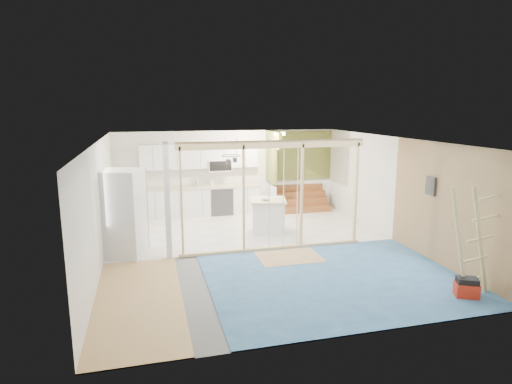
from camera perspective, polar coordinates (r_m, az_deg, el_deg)
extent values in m
cube|color=slate|center=(10.14, 0.60, -7.87)|extent=(7.00, 8.00, 0.01)
cube|color=white|center=(9.61, 0.64, 6.94)|extent=(7.00, 8.00, 0.01)
cube|color=white|center=(13.63, -3.78, 2.71)|extent=(7.00, 0.01, 2.60)
cube|color=white|center=(6.16, 10.48, -8.15)|extent=(7.00, 0.01, 2.60)
cube|color=white|center=(9.52, -20.18, -1.72)|extent=(0.01, 8.00, 2.60)
cube|color=white|center=(11.21, 18.16, 0.30)|extent=(0.01, 8.00, 2.60)
cube|color=white|center=(11.99, -1.90, -4.78)|extent=(7.00, 4.00, 0.02)
cube|color=teal|center=(8.71, 10.63, -11.32)|extent=(5.00, 4.00, 0.02)
cube|color=tan|center=(7.97, -15.38, -13.74)|extent=(1.50, 4.00, 0.02)
cube|color=tan|center=(9.73, 4.41, -8.63)|extent=(1.40, 1.00, 0.01)
cube|color=tan|center=(9.70, 2.36, 6.38)|extent=(4.40, 0.09, 0.18)
cube|color=tan|center=(10.20, 2.25, -7.46)|extent=(4.40, 0.09, 0.06)
cube|color=silver|center=(9.48, -11.74, -1.31)|extent=(0.12, 0.14, 2.60)
cube|color=tan|center=(9.49, -9.93, -1.22)|extent=(0.04, 0.09, 2.40)
cube|color=tan|center=(9.70, -1.66, -0.79)|extent=(0.05, 0.09, 2.40)
cube|color=tan|center=(10.10, 6.11, -0.37)|extent=(0.04, 0.09, 2.40)
cube|color=tan|center=(10.66, 13.17, 0.02)|extent=(0.04, 0.09, 2.40)
cylinder|color=silver|center=(9.83, 1.79, -1.10)|extent=(0.02, 0.02, 2.35)
cylinder|color=silver|center=(10.10, 5.53, -0.82)|extent=(0.02, 0.02, 2.35)
cylinder|color=silver|center=(9.96, 3.67, -0.95)|extent=(0.02, 0.02, 2.35)
cube|color=white|center=(13.36, -7.28, -1.29)|extent=(3.60, 0.60, 0.88)
cube|color=beige|center=(13.27, -7.33, 0.67)|extent=(3.66, 0.64, 0.05)
cube|color=white|center=(12.21, -17.38, -2.92)|extent=(0.60, 1.60, 0.88)
cube|color=beige|center=(12.11, -17.51, -0.78)|extent=(0.64, 1.64, 0.05)
cube|color=white|center=(13.25, -7.50, 4.79)|extent=(3.60, 0.34, 0.75)
cube|color=white|center=(13.33, -4.88, 3.58)|extent=(0.72, 0.38, 0.36)
cube|color=black|center=(13.15, -4.74, 3.48)|extent=(0.68, 0.02, 0.30)
cube|color=olive|center=(13.44, 2.03, 4.75)|extent=(0.10, 0.90, 1.60)
cube|color=white|center=(13.66, 1.99, -0.88)|extent=(0.10, 0.90, 0.90)
cube|color=olive|center=(12.72, 2.95, 6.86)|extent=(0.10, 0.50, 0.50)
cube|color=olive|center=(14.19, 5.82, 4.84)|extent=(2.20, 0.04, 1.60)
cube|color=white|center=(14.39, 5.72, -0.31)|extent=(2.20, 0.04, 0.90)
cube|color=#905E2A|center=(13.75, 6.60, -2.37)|extent=(1.70, 0.26, 0.20)
cube|color=#905E2A|center=(13.94, 6.23, -1.33)|extent=(1.70, 0.26, 0.20)
cube|color=#905E2A|center=(14.13, 5.88, -0.32)|extent=(1.70, 0.26, 0.20)
cube|color=#905E2A|center=(14.33, 5.54, 0.67)|extent=(1.70, 0.26, 0.20)
torus|color=black|center=(11.43, -3.33, 4.85)|extent=(0.52, 0.52, 0.02)
cylinder|color=black|center=(11.38, -4.08, 6.08)|extent=(0.01, 0.01, 0.50)
cylinder|color=black|center=(11.44, -2.60, 6.12)|extent=(0.01, 0.01, 0.50)
cylinder|color=#39393E|center=(11.34, -3.71, 4.03)|extent=(0.14, 0.14, 0.14)
cylinder|color=#39393E|center=(11.57, -2.83, 4.28)|extent=(0.12, 0.12, 0.12)
cube|color=tan|center=(9.62, 24.44, -1.92)|extent=(0.02, 4.00, 2.60)
cube|color=#39393E|center=(9.98, 22.24, 0.76)|extent=(0.04, 0.30, 0.40)
cylinder|color=#FFEABF|center=(12.88, 3.18, 7.76)|extent=(0.32, 0.32, 0.08)
cube|color=silver|center=(9.99, -17.37, -2.79)|extent=(1.07, 1.05, 1.97)
cube|color=#39393E|center=(9.98, -14.98, -2.68)|extent=(0.27, 0.75, 1.93)
cube|color=white|center=(11.51, 1.62, -3.35)|extent=(1.00, 1.00, 0.84)
cube|color=beige|center=(11.40, 1.63, -1.09)|extent=(1.12, 1.12, 0.05)
imported|color=silver|center=(11.28, 1.32, -0.95)|extent=(0.30, 0.30, 0.06)
imported|color=#ADB4C1|center=(13.28, -7.83, 1.46)|extent=(0.13, 0.13, 0.31)
imported|color=white|center=(13.33, -5.86, 1.30)|extent=(0.10, 0.10, 0.20)
cube|color=#AC200F|center=(8.63, 26.25, -11.65)|extent=(0.47, 0.42, 0.27)
cube|color=black|center=(8.57, 26.36, -10.53)|extent=(0.42, 0.37, 0.10)
cube|color=tan|center=(8.34, 25.46, -6.07)|extent=(0.47, 0.13, 1.96)
cube|color=tan|center=(8.62, 27.68, -5.73)|extent=(0.47, 0.13, 1.96)
cube|color=tan|center=(8.74, 26.44, -10.43)|extent=(0.47, 0.13, 0.13)
cube|color=tan|center=(8.67, 27.06, -8.02)|extent=(0.47, 0.13, 0.13)
cube|color=tan|center=(8.61, 27.68, -5.56)|extent=(0.47, 0.13, 0.13)
cube|color=tan|center=(8.57, 28.30, -3.08)|extent=(0.47, 0.13, 0.13)
cube|color=tan|center=(8.54, 28.92, -0.57)|extent=(0.47, 0.13, 0.13)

